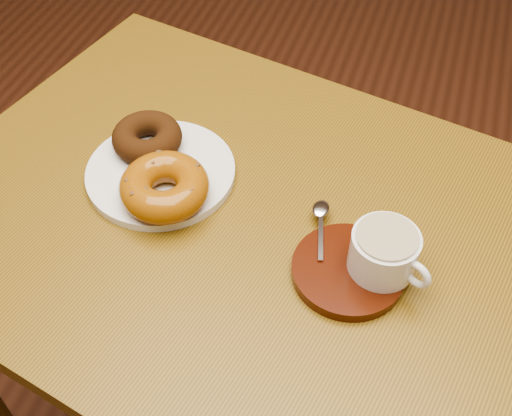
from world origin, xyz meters
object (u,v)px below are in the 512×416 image
(saucer, at_px, (348,271))
(donut_plate, at_px, (161,172))
(cafe_table, at_px, (243,272))
(coffee_cup, at_px, (385,252))

(saucer, bearing_deg, donut_plate, 163.23)
(cafe_table, distance_m, donut_plate, 0.19)
(cafe_table, distance_m, coffee_cup, 0.26)
(saucer, height_order, coffee_cup, coffee_cup)
(cafe_table, xyz_separation_m, coffee_cup, (0.19, -0.04, 0.17))
(coffee_cup, bearing_deg, donut_plate, -164.11)
(donut_plate, bearing_deg, saucer, -16.77)
(cafe_table, relative_size, coffee_cup, 9.58)
(donut_plate, bearing_deg, cafe_table, -14.67)
(donut_plate, relative_size, saucer, 1.50)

